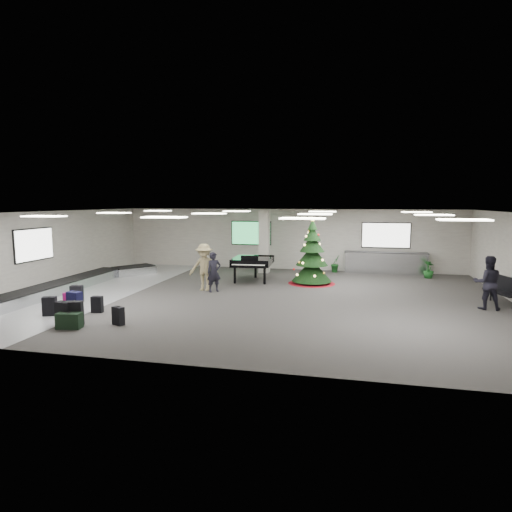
% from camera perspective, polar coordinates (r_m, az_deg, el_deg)
% --- Properties ---
extents(ground, '(18.00, 18.00, 0.00)m').
position_cam_1_polar(ground, '(16.24, 0.62, -5.50)').
color(ground, '#353230').
rests_on(ground, ground).
extents(room_envelope, '(18.02, 14.02, 3.21)m').
position_cam_1_polar(room_envelope, '(16.62, -0.18, 2.93)').
color(room_envelope, '#A09A92').
rests_on(room_envelope, ground).
extents(baggage_carousel, '(2.28, 9.71, 0.43)m').
position_cam_1_polar(baggage_carousel, '(19.30, -22.89, -3.39)').
color(baggage_carousel, silver).
rests_on(baggage_carousel, ground).
extents(service_counter, '(4.05, 0.65, 1.08)m').
position_cam_1_polar(service_counter, '(22.42, 16.86, -0.85)').
color(service_counter, silver).
rests_on(service_counter, ground).
extents(suitcase_0, '(0.49, 0.32, 0.73)m').
position_cam_1_polar(suitcase_0, '(13.70, -24.24, -7.03)').
color(suitcase_0, black).
rests_on(suitcase_0, ground).
extents(suitcase_1, '(0.51, 0.36, 0.74)m').
position_cam_1_polar(suitcase_1, '(13.59, -23.04, -7.07)').
color(suitcase_1, black).
rests_on(suitcase_1, ground).
extents(pink_suitcase, '(0.42, 0.25, 0.66)m').
position_cam_1_polar(pink_suitcase, '(15.30, -23.48, -5.67)').
color(pink_suitcase, '#CF1B7F').
rests_on(pink_suitcase, ground).
extents(suitcase_3, '(0.38, 0.24, 0.55)m').
position_cam_1_polar(suitcase_3, '(14.91, -20.42, -6.07)').
color(suitcase_3, black).
rests_on(suitcase_3, ground).
extents(navy_suitcase, '(0.51, 0.36, 0.73)m').
position_cam_1_polar(navy_suitcase, '(15.04, -23.02, -5.74)').
color(navy_suitcase, black).
rests_on(navy_suitcase, ground).
extents(suitcase_5, '(0.46, 0.34, 0.63)m').
position_cam_1_polar(suitcase_5, '(15.08, -25.81, -6.05)').
color(suitcase_5, black).
rests_on(suitcase_5, ground).
extents(green_duffel, '(0.72, 0.44, 0.47)m').
position_cam_1_polar(green_duffel, '(13.40, -23.63, -7.89)').
color(green_duffel, black).
rests_on(green_duffel, ground).
extents(suitcase_7, '(0.42, 0.33, 0.56)m').
position_cam_1_polar(suitcase_7, '(13.26, -17.89, -7.60)').
color(suitcase_7, black).
rests_on(suitcase_7, ground).
extents(suitcase_8, '(0.46, 0.34, 0.63)m').
position_cam_1_polar(suitcase_8, '(16.63, -22.79, -4.69)').
color(suitcase_8, black).
rests_on(suitcase_8, ground).
extents(christmas_tree, '(2.07, 2.07, 2.95)m').
position_cam_1_polar(christmas_tree, '(18.90, 7.47, -0.64)').
color(christmas_tree, maroon).
rests_on(christmas_tree, ground).
extents(grand_piano, '(1.81, 2.27, 1.25)m').
position_cam_1_polar(grand_piano, '(19.36, -0.49, -0.74)').
color(grand_piano, black).
rests_on(grand_piano, ground).
extents(bench, '(0.94, 1.62, 0.97)m').
position_cam_1_polar(bench, '(17.32, 30.32, -3.85)').
color(bench, black).
rests_on(bench, ground).
extents(traveler_a, '(0.69, 0.66, 1.60)m').
position_cam_1_polar(traveler_a, '(17.14, -5.63, -2.14)').
color(traveler_a, black).
rests_on(traveler_a, ground).
extents(traveler_b, '(1.24, 0.73, 1.91)m').
position_cam_1_polar(traveler_b, '(17.41, -6.92, -1.49)').
color(traveler_b, '#99895F').
rests_on(traveler_b, ground).
extents(traveler_bench, '(0.91, 0.73, 1.81)m').
position_cam_1_polar(traveler_bench, '(16.23, 28.49, -3.15)').
color(traveler_bench, black).
rests_on(traveler_bench, ground).
extents(potted_plant_left, '(0.61, 0.63, 0.90)m').
position_cam_1_polar(potted_plant_left, '(22.22, 10.54, -0.98)').
color(potted_plant_left, '#133C19').
rests_on(potted_plant_left, ground).
extents(potted_plant_right, '(0.66, 0.66, 0.83)m').
position_cam_1_polar(potted_plant_right, '(21.71, 22.03, -1.67)').
color(potted_plant_right, '#133C19').
rests_on(potted_plant_right, ground).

